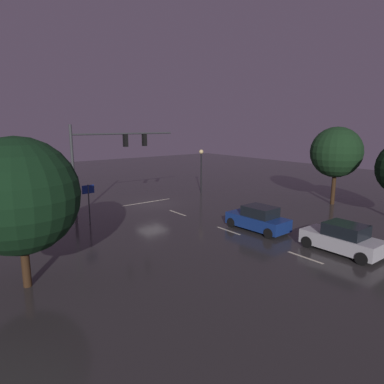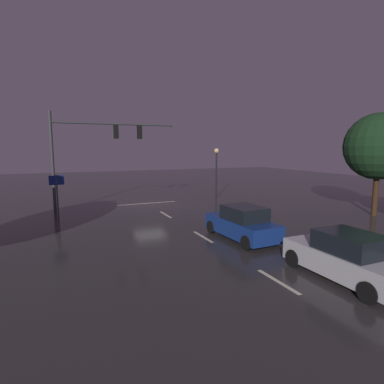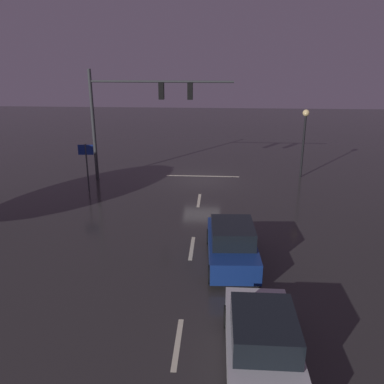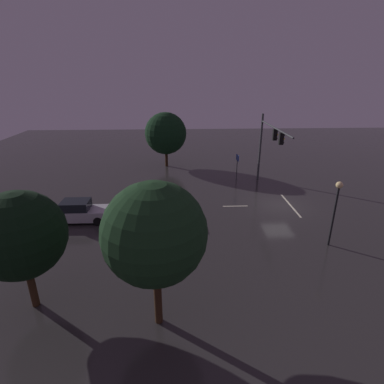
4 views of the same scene
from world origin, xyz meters
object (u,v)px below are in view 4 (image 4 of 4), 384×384
Objects in this scene: tree_left_near at (155,234)px; tree_right_near at (166,133)px; street_lamp_left_kerb at (336,201)px; tree_left_far at (20,235)px; car_distant at (79,212)px; route_sign at (237,162)px; traffic_signal_assembly at (269,140)px; car_approaching at (152,207)px.

tree_right_near is (25.66, 0.52, -0.57)m from tree_left_near.
tree_left_far reaches higher than street_lamp_left_kerb.
tree_left_near is (-6.30, 11.09, 1.44)m from street_lamp_left_kerb.
street_lamp_left_kerb is 12.83m from tree_left_near.
car_distant is 13.28m from tree_left_near.
car_distant is 1.51× the size of route_sign.
traffic_signal_assembly is 1.98× the size of street_lamp_left_kerb.
tree_left_far is at bearing 143.81° from route_sign.
street_lamp_left_kerb reaches higher than car_approaching.
tree_right_near reaches higher than route_sign.
traffic_signal_assembly reaches higher than tree_left_far.
tree_left_far is (-18.42, 13.47, 1.90)m from route_sign.
car_distant is 0.96× the size of street_lamp_left_kerb.
tree_left_near is at bearing -173.91° from car_approaching.
tree_right_near is 1.09× the size of tree_left_far.
car_distant is at bearing 96.28° from car_approaching.
tree_left_near is at bearing 150.58° from traffic_signal_assembly.
car_distant is at bearing 3.87° from tree_left_far.
tree_left_near is 25.67m from tree_right_near.
route_sign is (9.08, -14.11, 1.29)m from car_distant.
route_sign is (8.46, -8.46, 1.29)m from car_approaching.
tree_right_near is (14.97, -6.34, 3.30)m from car_distant.
tree_left_near is at bearing 159.86° from route_sign.
tree_right_near reaches higher than car_approaching.
traffic_signal_assembly is 12.98m from car_approaching.
tree_left_near is at bearing 119.59° from street_lamp_left_kerb.
street_lamp_left_kerb is at bearing -60.41° from tree_left_near.
tree_right_near is at bearing -22.95° from car_distant.
tree_right_near reaches higher than street_lamp_left_kerb.
route_sign reaches higher than car_approaching.
car_approaching is at bearing 6.09° from tree_left_near.
traffic_signal_assembly reaches higher than car_distant.
street_lamp_left_kerb is 0.75× the size of tree_left_far.
traffic_signal_assembly reaches higher than car_approaching.
traffic_signal_assembly is at bearing -45.21° from tree_left_far.
traffic_signal_assembly is at bearing -137.92° from route_sign.
route_sign is at bearing -127.18° from tree_right_near.
traffic_signal_assembly is 2.03× the size of car_approaching.
traffic_signal_assembly is 13.31m from tree_right_near.
car_distant is 9.89m from tree_left_far.
traffic_signal_assembly is 1.30× the size of tree_left_near.
car_approaching is 0.67× the size of tree_right_near.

